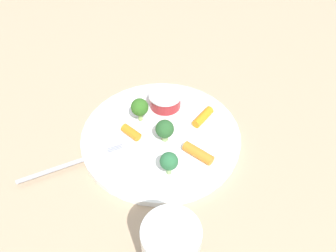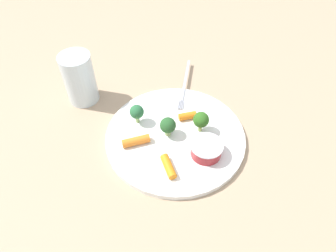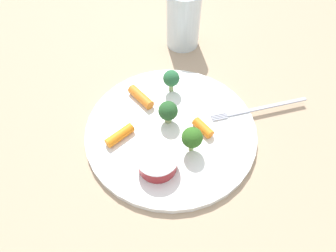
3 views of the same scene
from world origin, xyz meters
name	(u,v)px [view 3 (image 3 of 3)]	position (x,y,z in m)	size (l,w,h in m)	color
ground_plane	(171,132)	(0.00, 0.00, 0.00)	(2.40, 2.40, 0.00)	tan
plate	(171,130)	(0.00, 0.00, 0.01)	(0.29, 0.29, 0.01)	white
sauce_cup	(157,161)	(0.04, -0.07, 0.03)	(0.06, 0.06, 0.03)	maroon
broccoli_floret_0	(168,111)	(-0.01, 0.01, 0.04)	(0.03, 0.03, 0.04)	#8DA968
broccoli_floret_1	(192,138)	(0.05, -0.01, 0.04)	(0.03, 0.03, 0.05)	#95BB63
broccoli_floret_2	(171,79)	(-0.06, 0.06, 0.04)	(0.03, 0.03, 0.05)	#91B26E
carrot_stick_0	(141,97)	(-0.08, 0.01, 0.02)	(0.02, 0.02, 0.06)	orange
carrot_stick_1	(120,135)	(-0.05, -0.07, 0.02)	(0.02, 0.02, 0.05)	orange
carrot_stick_2	(203,128)	(0.04, 0.03, 0.02)	(0.02, 0.02, 0.04)	orange
fork	(258,109)	(0.08, 0.14, 0.01)	(0.10, 0.16, 0.00)	#ABAEBB
drinking_glass	(183,19)	(-0.15, 0.20, 0.06)	(0.07, 0.07, 0.12)	silver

